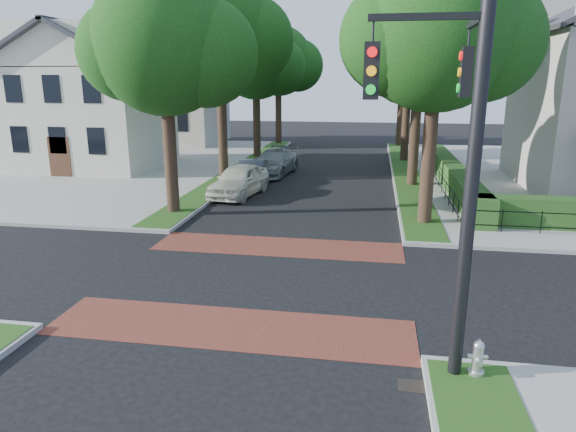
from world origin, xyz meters
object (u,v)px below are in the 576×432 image
Objects in this scene: parked_car_rear at (274,162)px; parked_car_front at (239,180)px; traffic_signal at (461,147)px; fire_hydrant at (478,358)px; parked_car_middle at (251,173)px.

parked_car_front is at bearing -88.79° from parked_car_rear.
fire_hydrant is at bearing -16.80° from traffic_signal.
parked_car_front is 0.89× the size of parked_car_rear.
parked_car_rear is (-7.82, 22.00, -3.93)m from traffic_signal.
parked_car_rear is 6.93× the size of fire_hydrant.
traffic_signal reaches higher than parked_car_front.
parked_car_front is 1.13× the size of parked_car_middle.
parked_car_middle is at bearing -94.19° from parked_car_rear.
fire_hydrant is at bearing -72.97° from parked_car_middle.
traffic_signal is 23.68m from parked_car_rear.
parked_car_middle is (-8.49, 18.52, -4.01)m from traffic_signal.
parked_car_front reaches higher than fire_hydrant.
traffic_signal reaches higher than fire_hydrant.
parked_car_front is 18.20m from fire_hydrant.
parked_car_front is 6.20× the size of fire_hydrant.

